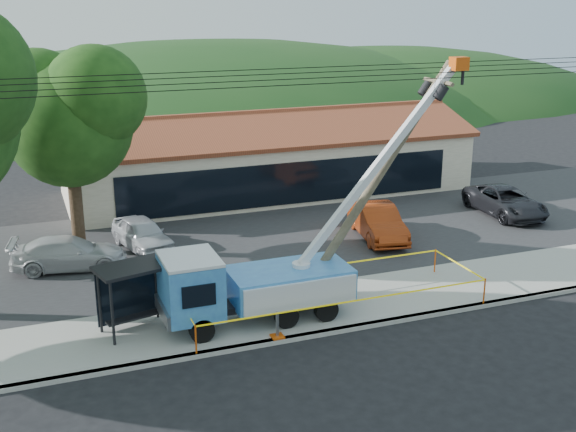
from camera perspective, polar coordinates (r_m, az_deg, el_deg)
The scene contains 16 objects.
ground at distance 22.65m, azimuth 5.58°, elevation -11.46°, with size 120.00×120.00×0.00m, color black.
curb at distance 24.29m, azimuth 3.37°, elevation -9.12°, with size 60.00×0.25×0.15m, color #A1A097.
sidewalk at distance 25.86m, azimuth 1.64°, elevation -7.39°, with size 60.00×4.00×0.15m, color #A1A097.
parking_lot at distance 32.87m, azimuth -3.70°, elevation -1.99°, with size 60.00×12.00×0.10m, color #28282B.
strip_mall at distance 40.88m, azimuth -1.73°, elevation 4.54°, with size 22.50×8.53×4.67m.
tree_lot at distance 31.12m, azimuth -17.01°, elevation 7.91°, with size 6.30×5.60×8.94m.
hill_center at distance 75.94m, azimuth -6.22°, elevation 8.89°, with size 89.60×64.00×32.00m, color #173D16.
hill_east at distance 83.24m, azimuth 7.39°, elevation 9.57°, with size 72.80×52.00×26.00m, color #173D16.
utility_truck at distance 24.38m, azimuth -2.74°, elevation -5.16°, with size 10.87×3.48×8.63m.
leaning_pole at distance 25.49m, azimuth 7.25°, elevation 3.29°, with size 6.08×1.78×8.57m.
bus_shelter at distance 24.15m, azimuth -12.21°, elevation -5.11°, with size 2.67×2.00×2.30m.
caution_tape at distance 25.59m, azimuth 3.41°, elevation -5.75°, with size 10.64×3.34×0.96m.
car_silver at distance 32.37m, azimuth -11.34°, elevation -2.70°, with size 1.62×4.03×1.37m, color silver.
car_red at distance 33.36m, azimuth 7.04°, elevation -1.89°, with size 1.63×4.68×1.54m, color #912F0E.
car_white at distance 30.80m, azimuth -16.81°, elevation -4.16°, with size 1.85×4.56×1.32m, color silver.
car_dark at distance 38.18m, azimuth 16.70°, elevation -0.03°, with size 2.33×5.05×1.40m, color black.
Camera 1 is at (-9.07, -17.70, 10.82)m, focal length 45.00 mm.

